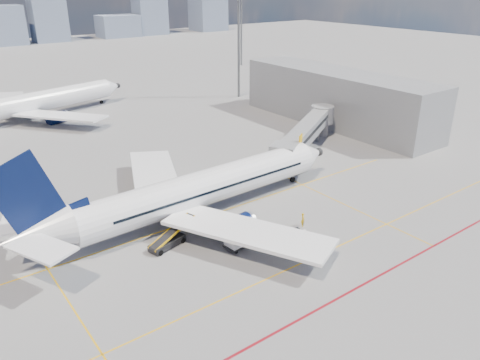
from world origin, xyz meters
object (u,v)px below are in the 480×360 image
(baggage_tug, at_px, (299,235))
(ramp_worker, at_px, (303,220))
(cargo_dolly, at_px, (242,235))
(belt_loader, at_px, (168,241))
(main_aircraft, at_px, (193,192))
(second_aircraft, at_px, (33,103))

(baggage_tug, xyz_separation_m, ramp_worker, (2.61, 2.12, 0.16))
(cargo_dolly, bearing_deg, belt_loader, 138.74)
(main_aircraft, xyz_separation_m, second_aircraft, (-3.53, 55.23, 0.00))
(belt_loader, bearing_deg, second_aircraft, 73.74)
(main_aircraft, height_order, baggage_tug, main_aircraft)
(baggage_tug, distance_m, ramp_worker, 3.37)
(main_aircraft, distance_m, ramp_worker, 13.06)
(main_aircraft, relative_size, cargo_dolly, 10.43)
(main_aircraft, relative_size, second_aircraft, 1.05)
(second_aircraft, xyz_separation_m, belt_loader, (-2.16, -59.39, -2.59))
(second_aircraft, relative_size, baggage_tug, 18.88)
(belt_loader, bearing_deg, ramp_worker, -34.26)
(second_aircraft, distance_m, belt_loader, 59.49)
(second_aircraft, distance_m, baggage_tug, 67.52)
(second_aircraft, relative_size, belt_loader, 6.85)
(main_aircraft, bearing_deg, cargo_dolly, -87.55)
(belt_loader, bearing_deg, main_aircraft, 22.00)
(main_aircraft, relative_size, ramp_worker, 26.31)
(baggage_tug, bearing_deg, belt_loader, 159.34)
(main_aircraft, xyz_separation_m, baggage_tug, (6.10, -11.55, -2.55))
(ramp_worker, bearing_deg, second_aircraft, 39.52)
(cargo_dolly, relative_size, ramp_worker, 2.52)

